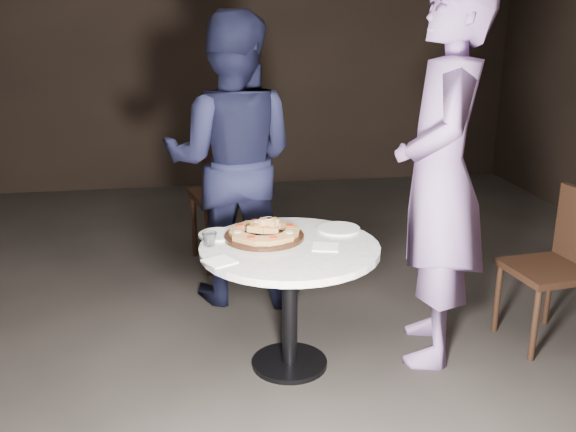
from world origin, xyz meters
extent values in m
plane|color=black|center=(0.00, 0.00, 0.00)|extent=(7.00, 7.00, 0.00)
cylinder|color=black|center=(0.13, -0.12, 0.01)|extent=(0.46, 0.46, 0.03)
cylinder|color=black|center=(0.13, -0.12, 0.32)|extent=(0.09, 0.09, 0.59)
cylinder|color=silver|center=(0.13, -0.12, 0.63)|extent=(1.04, 1.04, 0.03)
cylinder|color=black|center=(0.02, 0.00, 0.65)|extent=(0.41, 0.41, 0.02)
cube|color=#A87741|center=(0.15, 0.03, 0.68)|extent=(0.09, 0.10, 0.04)
cylinder|color=red|center=(0.15, 0.03, 0.70)|extent=(0.05, 0.05, 0.01)
cube|color=#A87741|center=(0.13, 0.08, 0.68)|extent=(0.10, 0.10, 0.04)
cube|color=#A87741|center=(0.09, 0.11, 0.68)|extent=(0.10, 0.10, 0.04)
cylinder|color=beige|center=(0.09, 0.11, 0.70)|extent=(0.05, 0.05, 0.01)
cube|color=#A87741|center=(0.05, 0.13, 0.68)|extent=(0.10, 0.09, 0.04)
cube|color=#A87741|center=(-0.01, 0.13, 0.68)|extent=(0.09, 0.07, 0.04)
cylinder|color=red|center=(-0.01, 0.13, 0.70)|extent=(0.04, 0.04, 0.01)
cube|color=#A87741|center=(-0.06, 0.11, 0.68)|extent=(0.10, 0.10, 0.04)
cube|color=#A87741|center=(-0.09, 0.07, 0.68)|extent=(0.10, 0.10, 0.04)
cylinder|color=red|center=(-0.09, 0.07, 0.70)|extent=(0.05, 0.05, 0.01)
cube|color=#A87741|center=(-0.11, 0.02, 0.68)|extent=(0.07, 0.09, 0.04)
cube|color=#A87741|center=(-0.11, -0.03, 0.68)|extent=(0.08, 0.10, 0.04)
cylinder|color=beige|center=(-0.11, -0.03, 0.70)|extent=(0.05, 0.05, 0.01)
cube|color=#A87741|center=(-0.09, -0.08, 0.68)|extent=(0.10, 0.10, 0.04)
cube|color=#A87741|center=(-0.05, -0.11, 0.68)|extent=(0.10, 0.10, 0.04)
cylinder|color=red|center=(-0.05, -0.11, 0.70)|extent=(0.05, 0.05, 0.01)
cube|color=#A87741|center=(0.00, -0.13, 0.68)|extent=(0.09, 0.08, 0.04)
cube|color=#A87741|center=(0.05, -0.13, 0.68)|extent=(0.10, 0.08, 0.04)
cylinder|color=red|center=(0.05, -0.13, 0.70)|extent=(0.05, 0.05, 0.01)
cube|color=#A87741|center=(0.10, -0.11, 0.68)|extent=(0.10, 0.10, 0.04)
cube|color=#A87741|center=(0.13, -0.07, 0.68)|extent=(0.10, 0.10, 0.04)
cylinder|color=beige|center=(0.13, -0.07, 0.70)|extent=(0.05, 0.05, 0.01)
cube|color=#A87741|center=(0.15, -0.02, 0.68)|extent=(0.08, 0.10, 0.04)
cube|color=#A87741|center=(0.06, 0.02, 0.70)|extent=(0.06, 0.08, 0.03)
cylinder|color=#2D6B1E|center=(0.06, 0.02, 0.72)|extent=(0.04, 0.04, 0.01)
cube|color=#A87741|center=(0.00, 0.04, 0.70)|extent=(0.09, 0.08, 0.03)
cylinder|color=beige|center=(0.00, 0.04, 0.72)|extent=(0.05, 0.05, 0.01)
cube|color=#A87741|center=(-0.01, -0.03, 0.70)|extent=(0.10, 0.10, 0.04)
cylinder|color=orange|center=(-0.01, -0.03, 0.72)|extent=(0.05, 0.05, 0.01)
cube|color=#A87741|center=(0.05, -0.04, 0.70)|extent=(0.09, 0.08, 0.03)
cylinder|color=red|center=(0.05, -0.04, 0.72)|extent=(0.05, 0.05, 0.01)
cube|color=#A87741|center=(0.06, 0.02, 0.70)|extent=(0.08, 0.06, 0.03)
cylinder|color=#2D6B1E|center=(0.06, 0.02, 0.72)|extent=(0.04, 0.04, 0.01)
cube|color=#A87741|center=(0.04, -0.02, 0.73)|extent=(0.10, 0.10, 0.03)
cylinder|color=beige|center=(0.04, -0.02, 0.75)|extent=(0.05, 0.05, 0.01)
cube|color=#A87741|center=(0.04, -0.01, 0.73)|extent=(0.09, 0.07, 0.03)
cylinder|color=beige|center=(0.04, -0.01, 0.75)|extent=(0.04, 0.04, 0.01)
cylinder|color=white|center=(-0.20, 0.07, 0.65)|extent=(0.22, 0.22, 0.01)
cylinder|color=white|center=(0.41, 0.06, 0.65)|extent=(0.25, 0.25, 0.01)
imported|color=silver|center=(-0.25, -0.07, 0.68)|extent=(0.07, 0.07, 0.07)
cube|color=white|center=(-0.21, -0.28, 0.65)|extent=(0.17, 0.17, 0.01)
cube|color=white|center=(0.29, -0.18, 0.65)|extent=(0.15, 0.15, 0.01)
cube|color=black|center=(-0.07, 1.35, 0.49)|extent=(0.54, 0.54, 0.04)
cube|color=black|center=(-0.02, 1.13, 0.73)|extent=(0.45, 0.14, 0.49)
cylinder|color=black|center=(0.08, 1.58, 0.24)|extent=(0.05, 0.05, 0.49)
cylinder|color=black|center=(-0.30, 1.50, 0.24)|extent=(0.05, 0.05, 0.49)
cylinder|color=black|center=(0.16, 1.20, 0.24)|extent=(0.05, 0.05, 0.49)
cylinder|color=black|center=(-0.22, 1.12, 0.24)|extent=(0.05, 0.05, 0.49)
cube|color=black|center=(1.50, -0.09, 0.41)|extent=(0.43, 0.43, 0.04)
cylinder|color=black|center=(1.32, 0.06, 0.21)|extent=(0.04, 0.04, 0.41)
cylinder|color=black|center=(1.36, -0.27, 0.21)|extent=(0.04, 0.04, 0.41)
cylinder|color=black|center=(1.65, 0.10, 0.21)|extent=(0.04, 0.04, 0.41)
imported|color=black|center=(-0.07, 0.77, 0.86)|extent=(0.95, 0.81, 1.72)
imported|color=#7B629D|center=(0.87, -0.09, 0.94)|extent=(0.63, 0.79, 1.89)
camera|label=1|loc=(-0.34, -2.94, 1.71)|focal=40.00mm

